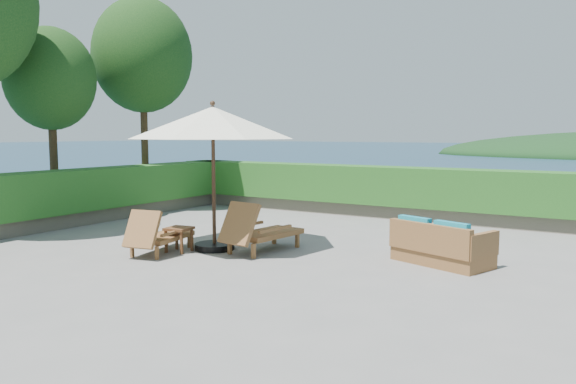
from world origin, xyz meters
The scene contains 13 objects.
ground centered at (0.00, 0.00, 0.00)m, with size 12.00×12.00×0.00m, color gray.
foundation centered at (0.00, 0.00, -1.55)m, with size 12.00×12.00×3.00m, color #585046.
planter_wall_far centered at (0.00, 5.60, 0.18)m, with size 12.00×0.60×0.36m, color #676152.
planter_wall_left centered at (-5.60, 0.00, 0.18)m, with size 0.60×12.00×0.36m, color #676152.
hedge_far centered at (0.00, 5.60, 0.85)m, with size 12.40×0.90×1.00m, color #164F19.
hedge_left centered at (-5.60, 0.00, 0.85)m, with size 0.90×12.40×1.00m, color #164F19.
tree_mid centered at (-6.40, 0.50, 3.55)m, with size 2.20×2.20×4.83m.
tree_far centered at (-6.00, 3.20, 4.40)m, with size 2.80×2.80×6.03m.
patio_umbrella centered at (-0.83, -0.07, 2.40)m, with size 3.84×3.84×2.84m.
lounge_left centered at (-1.48, -0.93, 0.36)m, with size 0.89×1.59×0.87m.
lounge_right centered at (0.04, 0.18, 0.41)m, with size 0.91×1.78×0.98m.
side_table centered at (-1.26, -0.59, 0.39)m, with size 0.50×0.50×0.47m.
wicker_loveseat centered at (3.24, 0.98, 0.31)m, with size 1.81×1.33×0.80m.
Camera 1 is at (5.94, -8.39, 2.23)m, focal length 35.00 mm.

